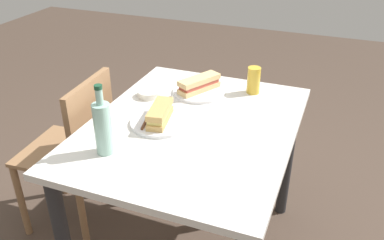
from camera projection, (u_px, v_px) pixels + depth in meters
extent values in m
cube|color=silver|center=(192.00, 127.00, 1.74)|extent=(1.08, 0.85, 0.03)
cylinder|color=#262628|center=(287.00, 158.00, 2.20)|extent=(0.06, 0.06, 0.72)
cylinder|color=#262628|center=(164.00, 133.00, 2.43)|extent=(0.06, 0.06, 0.72)
cube|color=#936B47|center=(64.00, 151.00, 2.10)|extent=(0.42, 0.42, 0.02)
cube|color=#936B47|center=(91.00, 121.00, 1.95)|extent=(0.38, 0.05, 0.40)
cylinder|color=#936B47|center=(61.00, 162.00, 2.41)|extent=(0.04, 0.04, 0.44)
cylinder|color=#936B47|center=(21.00, 201.00, 2.11)|extent=(0.04, 0.04, 0.44)
cylinder|color=#936B47|center=(116.00, 174.00, 2.31)|extent=(0.04, 0.04, 0.44)
cylinder|color=#936B47|center=(83.00, 215.00, 2.01)|extent=(0.04, 0.04, 0.44)
cylinder|color=white|center=(160.00, 122.00, 1.73)|extent=(0.25, 0.25, 0.01)
cube|color=tan|center=(160.00, 118.00, 1.72)|extent=(0.20, 0.10, 0.02)
cube|color=#DBC66B|center=(160.00, 114.00, 1.71)|extent=(0.19, 0.09, 0.02)
cube|color=tan|center=(160.00, 109.00, 1.70)|extent=(0.20, 0.10, 0.02)
cube|color=silver|center=(149.00, 115.00, 1.77)|extent=(0.10, 0.03, 0.00)
cube|color=#59331E|center=(144.00, 124.00, 1.69)|extent=(0.08, 0.03, 0.01)
cylinder|color=white|center=(199.00, 92.00, 1.99)|extent=(0.25, 0.25, 0.01)
cube|color=#DBB77A|center=(199.00, 88.00, 1.98)|extent=(0.23, 0.17, 0.02)
cube|color=#B74C3D|center=(199.00, 84.00, 1.97)|extent=(0.21, 0.15, 0.02)
cube|color=#DBB77A|center=(199.00, 80.00, 1.96)|extent=(0.23, 0.17, 0.02)
cube|color=silver|center=(197.00, 84.00, 2.05)|extent=(0.10, 0.04, 0.00)
cube|color=#59331E|center=(185.00, 89.00, 1.99)|extent=(0.08, 0.04, 0.01)
cylinder|color=#99C6B7|center=(103.00, 129.00, 1.50)|extent=(0.07, 0.07, 0.20)
cylinder|color=#99C6B7|center=(99.00, 97.00, 1.43)|extent=(0.03, 0.03, 0.06)
cylinder|color=#19472D|center=(98.00, 87.00, 1.41)|extent=(0.03, 0.03, 0.02)
cylinder|color=gold|center=(254.00, 80.00, 1.97)|extent=(0.06, 0.06, 0.13)
cylinder|color=silver|center=(149.00, 94.00, 1.96)|extent=(0.11, 0.11, 0.03)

